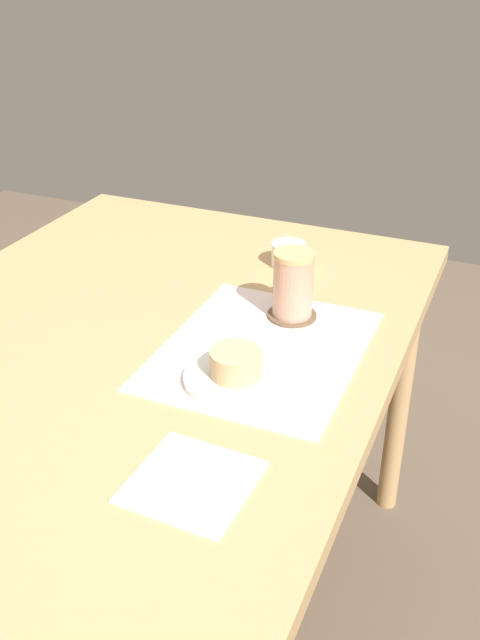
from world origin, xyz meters
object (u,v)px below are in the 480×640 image
at_px(dining_table, 136,369).
at_px(coffee_mug, 294,283).
at_px(pastry_plate, 236,378).
at_px(sugar_bowl, 288,255).
at_px(pastry, 236,363).

bearing_deg(dining_table, coffee_mug, -55.81).
height_order(pastry_plate, sugar_bowl, sugar_bowl).
distance_m(dining_table, pastry, 0.26).
bearing_deg(pastry, sugar_bowl, 9.02).
xyz_separation_m(dining_table, pastry_plate, (-0.07, -0.22, 0.08)).
xyz_separation_m(coffee_mug, sugar_bowl, (0.21, 0.08, -0.04)).
height_order(dining_table, sugar_bowl, sugar_bowl).
relative_size(dining_table, sugar_bowl, 17.17).
bearing_deg(coffee_mug, pastry, 177.08).
distance_m(pastry, coffee_mug, 0.23).
xyz_separation_m(dining_table, pastry, (-0.07, -0.22, 0.11)).
height_order(coffee_mug, sugar_bowl, coffee_mug).
xyz_separation_m(pastry_plate, coffee_mug, (0.23, -0.01, 0.06)).
xyz_separation_m(pastry, sugar_bowl, (0.44, 0.07, -0.01)).
bearing_deg(coffee_mug, pastry_plate, 177.08).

